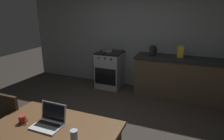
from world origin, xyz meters
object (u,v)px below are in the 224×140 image
at_px(dining_table, 55,133).
at_px(electric_kettle, 153,51).
at_px(coffee_mug, 23,119).
at_px(cereal_box, 181,52).
at_px(laptop, 49,122).
at_px(chair, 2,125).
at_px(drinking_glass, 74,136).
at_px(frying_pan, 107,51).
at_px(stove_oven, 110,70).

relative_size(dining_table, electric_kettle, 5.86).
bearing_deg(coffee_mug, cereal_box, 64.61).
xyz_separation_m(laptop, cereal_box, (1.13, 2.97, 0.27)).
height_order(laptop, electric_kettle, electric_kettle).
bearing_deg(dining_table, chair, 178.43).
xyz_separation_m(coffee_mug, drinking_glass, (0.71, -0.06, 0.02)).
bearing_deg(drinking_glass, frying_pan, 107.63).
relative_size(chair, laptop, 2.83).
height_order(chair, drinking_glass, chair).
relative_size(stove_oven, electric_kettle, 3.94).
relative_size(chair, frying_pan, 2.20).
bearing_deg(stove_oven, frying_pan, -154.32).
xyz_separation_m(stove_oven, drinking_glass, (0.91, -3.08, 0.33)).
bearing_deg(frying_pan, chair, -94.02).
distance_m(dining_table, frying_pan, 3.02).
height_order(chair, coffee_mug, chair).
height_order(laptop, drinking_glass, laptop).
bearing_deg(drinking_glass, stove_oven, 106.54).
xyz_separation_m(laptop, electric_kettle, (0.53, 2.95, 0.26)).
relative_size(dining_table, frying_pan, 3.32).
relative_size(laptop, drinking_glass, 2.71).
bearing_deg(electric_kettle, cereal_box, 1.91).
xyz_separation_m(frying_pan, cereal_box, (1.71, 0.05, 0.10)).
distance_m(dining_table, drinking_glass, 0.37).
xyz_separation_m(stove_oven, cereal_box, (1.65, 0.02, 0.59)).
height_order(chair, laptop, laptop).
height_order(dining_table, electric_kettle, electric_kettle).
xyz_separation_m(dining_table, electric_kettle, (0.46, 2.96, 0.37)).
relative_size(laptop, cereal_box, 1.25).
bearing_deg(stove_oven, cereal_box, 0.78).
bearing_deg(cereal_box, dining_table, -109.58).
bearing_deg(chair, laptop, 16.68).
bearing_deg(laptop, cereal_box, 57.31).
relative_size(stove_oven, frying_pan, 2.23).
height_order(chair, frying_pan, frying_pan).
distance_m(electric_kettle, drinking_glass, 3.09).
bearing_deg(laptop, dining_table, -17.91).
xyz_separation_m(laptop, frying_pan, (-0.57, 2.93, 0.17)).
relative_size(stove_oven, chair, 1.01).
relative_size(chair, electric_kettle, 3.89).
distance_m(laptop, electric_kettle, 3.01).
relative_size(stove_oven, laptop, 2.87).
xyz_separation_m(chair, electric_kettle, (1.31, 2.94, 0.50)).
bearing_deg(chair, dining_table, 16.24).
bearing_deg(stove_oven, dining_table, -78.73).
distance_m(dining_table, cereal_box, 3.19).
xyz_separation_m(dining_table, laptop, (-0.07, 0.01, 0.12)).
distance_m(stove_oven, dining_table, 3.02).
bearing_deg(coffee_mug, electric_kettle, 74.42).
xyz_separation_m(electric_kettle, frying_pan, (-1.10, -0.03, -0.09)).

